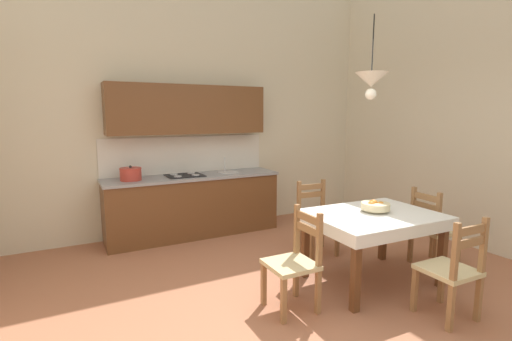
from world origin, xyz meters
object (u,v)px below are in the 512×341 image
(kitchen_cabinetry, at_px, (192,178))
(dining_chair_tv_side, at_px, (294,262))
(dining_chair_camera_side, at_px, (452,271))
(dining_chair_kitchen_side, at_px, (316,219))
(dining_table, at_px, (373,225))
(dining_chair_window_side, at_px, (433,230))
(fruit_bowl, at_px, (375,206))
(pendant_lamp, at_px, (371,81))

(kitchen_cabinetry, xyz_separation_m, dining_chair_tv_side, (0.14, -2.52, -0.41))
(dining_chair_tv_side, bearing_deg, dining_chair_camera_side, -35.41)
(dining_chair_kitchen_side, bearing_deg, dining_chair_camera_side, -87.76)
(dining_table, height_order, dining_chair_kitchen_side, dining_chair_kitchen_side)
(dining_chair_kitchen_side, bearing_deg, dining_chair_window_side, -46.44)
(dining_table, xyz_separation_m, dining_chair_window_side, (0.94, -0.02, -0.19))
(dining_chair_tv_side, distance_m, dining_chair_kitchen_side, 1.47)
(kitchen_cabinetry, xyz_separation_m, fruit_bowl, (1.24, -2.39, -0.04))
(dining_chair_tv_side, relative_size, dining_chair_kitchen_side, 1.00)
(dining_chair_tv_side, height_order, dining_chair_kitchen_side, same)
(dining_table, bearing_deg, kitchen_cabinetry, 115.71)
(dining_table, distance_m, dining_chair_camera_side, 0.89)
(dining_chair_camera_side, height_order, pendant_lamp, pendant_lamp)
(kitchen_cabinetry, height_order, dining_chair_camera_side, kitchen_cabinetry)
(dining_chair_camera_side, height_order, fruit_bowl, dining_chair_camera_side)
(dining_chair_camera_side, bearing_deg, kitchen_cabinetry, 110.62)
(dining_chair_camera_side, distance_m, fruit_bowl, 0.98)
(dining_chair_camera_side, bearing_deg, fruit_bowl, 90.13)
(dining_table, distance_m, fruit_bowl, 0.20)
(dining_chair_kitchen_side, distance_m, fruit_bowl, 1.00)
(dining_chair_tv_side, xyz_separation_m, fruit_bowl, (1.11, 0.12, 0.37))
(kitchen_cabinetry, distance_m, pendant_lamp, 2.94)
(kitchen_cabinetry, bearing_deg, dining_chair_tv_side, -86.91)
(dining_chair_tv_side, bearing_deg, dining_chair_kitchen_side, 45.39)
(kitchen_cabinetry, xyz_separation_m, dining_chair_window_side, (2.12, -2.46, -0.41))
(dining_chair_window_side, bearing_deg, fruit_bowl, 175.64)
(kitchen_cabinetry, xyz_separation_m, dining_table, (1.17, -2.44, -0.23))
(dining_chair_window_side, bearing_deg, pendant_lamp, 179.48)
(kitchen_cabinetry, relative_size, dining_table, 1.86)
(dining_chair_kitchen_side, height_order, pendant_lamp, pendant_lamp)
(fruit_bowl, xyz_separation_m, pendant_lamp, (-0.19, -0.06, 1.29))
(dining_chair_window_side, bearing_deg, dining_chair_camera_side, -135.94)
(dining_chair_tv_side, bearing_deg, dining_chair_window_side, 1.64)
(dining_table, height_order, dining_chair_window_side, dining_chair_window_side)
(dining_table, xyz_separation_m, pendant_lamp, (-0.13, -0.01, 1.48))
(dining_chair_kitchen_side, height_order, fruit_bowl, dining_chair_kitchen_side)
(dining_chair_tv_side, xyz_separation_m, dining_chair_kitchen_side, (1.04, 1.05, 0.00))
(dining_chair_window_side, height_order, pendant_lamp, pendant_lamp)
(dining_chair_tv_side, distance_m, dining_chair_window_side, 1.98)
(pendant_lamp, bearing_deg, dining_chair_window_side, -0.52)
(pendant_lamp, bearing_deg, dining_chair_camera_side, -77.09)
(kitchen_cabinetry, height_order, dining_table, kitchen_cabinetry)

